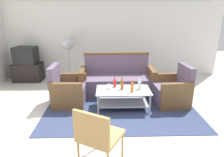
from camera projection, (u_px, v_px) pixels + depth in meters
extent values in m
plane|color=beige|center=(119.00, 126.00, 3.45)|extent=(14.00, 14.00, 0.00)
cube|color=silver|center=(113.00, 30.00, 5.91)|extent=(6.52, 0.12, 2.80)
cube|color=#2D3856|center=(120.00, 105.00, 4.24)|extent=(3.09, 2.29, 0.01)
cube|color=#5B4C60|center=(117.00, 85.00, 4.82)|extent=(1.61, 0.71, 0.42)
cube|color=#5B4C60|center=(116.00, 64.00, 4.98)|extent=(1.60, 0.15, 0.48)
cube|color=brown|center=(151.00, 81.00, 4.82)|extent=(0.13, 0.70, 0.62)
cube|color=brown|center=(83.00, 81.00, 4.76)|extent=(0.13, 0.70, 0.62)
cube|color=brown|center=(116.00, 53.00, 4.90)|extent=(1.64, 0.11, 0.06)
cube|color=#5B4C60|center=(70.00, 94.00, 4.28)|extent=(0.67, 0.61, 0.40)
cube|color=#5B4C60|center=(54.00, 76.00, 4.15)|extent=(0.13, 0.60, 0.45)
cube|color=brown|center=(73.00, 85.00, 4.57)|extent=(0.66, 0.11, 0.58)
cube|color=brown|center=(67.00, 97.00, 3.94)|extent=(0.66, 0.11, 0.58)
cube|color=#5B4C60|center=(170.00, 94.00, 4.28)|extent=(0.71, 0.65, 0.40)
cube|color=#5B4C60|center=(186.00, 75.00, 4.17)|extent=(0.17, 0.61, 0.45)
cube|color=brown|center=(176.00, 97.00, 3.94)|extent=(0.67, 0.15, 0.58)
cube|color=brown|center=(165.00, 85.00, 4.56)|extent=(0.67, 0.15, 0.58)
cube|color=silver|center=(123.00, 90.00, 4.00)|extent=(1.10, 0.60, 0.02)
cube|color=#9E9EA5|center=(123.00, 102.00, 4.09)|extent=(1.00, 0.52, 0.02)
cylinder|color=#9E9EA5|center=(99.00, 94.00, 4.30)|extent=(0.04, 0.04, 0.40)
cylinder|color=#9E9EA5|center=(145.00, 94.00, 4.32)|extent=(0.04, 0.04, 0.40)
cylinder|color=#9E9EA5|center=(98.00, 104.00, 3.81)|extent=(0.04, 0.04, 0.40)
cylinder|color=#9E9EA5|center=(150.00, 104.00, 3.83)|extent=(0.04, 0.04, 0.40)
cylinder|color=brown|center=(122.00, 85.00, 3.99)|extent=(0.06, 0.06, 0.19)
cylinder|color=brown|center=(122.00, 78.00, 3.95)|extent=(0.02, 0.02, 0.08)
cylinder|color=red|center=(115.00, 84.00, 4.12)|extent=(0.06, 0.06, 0.16)
cylinder|color=red|center=(115.00, 79.00, 4.09)|extent=(0.02, 0.02, 0.07)
cylinder|color=silver|center=(139.00, 85.00, 4.00)|extent=(0.07, 0.07, 0.17)
cylinder|color=silver|center=(140.00, 80.00, 3.96)|extent=(0.03, 0.03, 0.07)
cylinder|color=#D85919|center=(132.00, 88.00, 3.86)|extent=(0.06, 0.06, 0.19)
cylinder|color=#D85919|center=(132.00, 81.00, 3.81)|extent=(0.02, 0.02, 0.08)
cylinder|color=silver|center=(109.00, 87.00, 4.02)|extent=(0.08, 0.08, 0.10)
cube|color=black|center=(28.00, 72.00, 5.72)|extent=(0.80, 0.50, 0.52)
cube|color=black|center=(26.00, 55.00, 5.57)|extent=(0.63, 0.48, 0.48)
cube|color=black|center=(29.00, 54.00, 5.78)|extent=(0.51, 0.04, 0.36)
cylinder|color=#2D2D33|center=(70.00, 79.00, 5.88)|extent=(0.32, 0.32, 0.03)
cylinder|color=#B2B2B7|center=(69.00, 63.00, 5.72)|extent=(0.03, 0.03, 0.95)
sphere|color=#B2B2B7|center=(68.00, 43.00, 5.54)|extent=(0.36, 0.36, 0.36)
cube|color=#AD844C|center=(101.00, 135.00, 2.49)|extent=(0.65, 0.65, 0.04)
cube|color=#AD844C|center=(91.00, 129.00, 2.23)|extent=(0.44, 0.26, 0.40)
cylinder|color=#AD844C|center=(96.00, 136.00, 2.83)|extent=(0.03, 0.03, 0.42)
cylinder|color=#AD844C|center=(122.00, 145.00, 2.64)|extent=(0.03, 0.03, 0.42)
cylinder|color=#AD844C|center=(79.00, 154.00, 2.47)|extent=(0.03, 0.03, 0.42)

